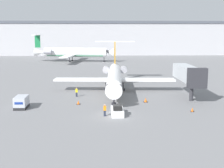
# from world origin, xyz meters

# --- Properties ---
(ground_plane) EXTENTS (600.00, 600.00, 0.00)m
(ground_plane) POSITION_xyz_m (0.00, 0.00, 0.00)
(ground_plane) COLOR slate
(terminal_building) EXTENTS (180.00, 16.80, 17.02)m
(terminal_building) POSITION_xyz_m (0.00, 120.00, 8.54)
(terminal_building) COLOR #B2B2B7
(terminal_building) RESTS_ON ground
(airplane_main) EXTENTS (24.89, 29.86, 9.83)m
(airplane_main) POSITION_xyz_m (0.87, 19.31, 3.05)
(airplane_main) COLOR white
(airplane_main) RESTS_ON ground
(pushback_tug) EXTENTS (1.80, 3.98, 1.67)m
(pushback_tug) POSITION_xyz_m (0.38, 0.90, 0.61)
(pushback_tug) COLOR silver
(pushback_tug) RESTS_ON ground
(luggage_cart) EXTENTS (1.84, 3.41, 1.95)m
(luggage_cart) POSITION_xyz_m (-14.78, 5.59, 0.98)
(luggage_cart) COLOR #232326
(luggage_cart) RESTS_ON ground
(worker_near_tug) EXTENTS (0.40, 0.25, 1.79)m
(worker_near_tug) POSITION_xyz_m (-1.47, 0.33, 0.94)
(worker_near_tug) COLOR #232838
(worker_near_tug) RESTS_ON ground
(worker_by_wing) EXTENTS (0.40, 0.24, 1.71)m
(worker_by_wing) POSITION_xyz_m (-6.56, 14.19, 0.89)
(worker_by_wing) COLOR #232838
(worker_by_wing) RESTS_ON ground
(traffic_cone_left) EXTENTS (0.63, 0.63, 0.70)m
(traffic_cone_left) POSITION_xyz_m (-5.82, 7.87, 0.33)
(traffic_cone_left) COLOR black
(traffic_cone_left) RESTS_ON ground
(traffic_cone_right) EXTENTS (0.73, 0.73, 0.80)m
(traffic_cone_right) POSITION_xyz_m (5.82, 9.07, 0.38)
(traffic_cone_right) COLOR black
(traffic_cone_right) RESTS_ON ground
(traffic_cone_mid) EXTENTS (0.55, 0.55, 0.64)m
(traffic_cone_mid) POSITION_xyz_m (12.08, 2.35, 0.30)
(traffic_cone_mid) COLOR black
(traffic_cone_mid) RESTS_ON ground
(airplane_parked_far_left) EXTENTS (32.34, 30.63, 10.67)m
(airplane_parked_far_left) POSITION_xyz_m (-12.65, 81.78, 3.70)
(airplane_parked_far_left) COLOR white
(airplane_parked_far_left) RESTS_ON ground
(jet_bridge) EXTENTS (3.20, 12.64, 6.19)m
(jet_bridge) POSITION_xyz_m (14.12, 12.41, 4.45)
(jet_bridge) COLOR #2D2D33
(jet_bridge) RESTS_ON ground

